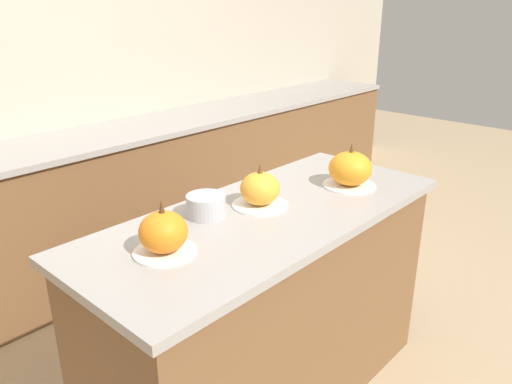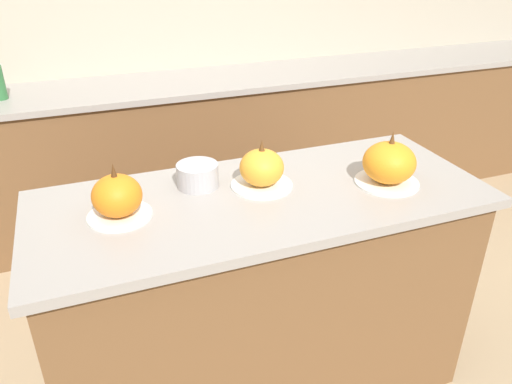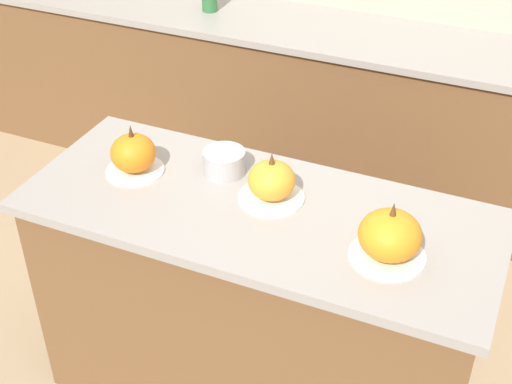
% 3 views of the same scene
% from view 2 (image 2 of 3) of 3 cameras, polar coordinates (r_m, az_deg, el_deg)
% --- Properties ---
extents(ground_plane, '(12.00, 12.00, 0.00)m').
position_cam_2_polar(ground_plane, '(2.31, 0.63, -20.69)').
color(ground_plane, tan).
extents(wall_back, '(8.00, 0.06, 2.50)m').
position_cam_2_polar(wall_back, '(3.36, -11.39, 18.98)').
color(wall_back, '#B2A893').
rests_on(wall_back, ground_plane).
extents(kitchen_island, '(1.60, 0.66, 0.91)m').
position_cam_2_polar(kitchen_island, '(1.99, 0.70, -11.91)').
color(kitchen_island, brown).
rests_on(kitchen_island, ground_plane).
extents(back_counter, '(6.00, 0.60, 0.92)m').
position_cam_2_polar(back_counter, '(3.26, -9.06, 4.44)').
color(back_counter, brown).
rests_on(back_counter, ground_plane).
extents(pumpkin_cake_left, '(0.21, 0.21, 0.19)m').
position_cam_2_polar(pumpkin_cake_left, '(1.64, -15.58, -0.59)').
color(pumpkin_cake_left, white).
rests_on(pumpkin_cake_left, kitchen_island).
extents(pumpkin_cake_center, '(0.22, 0.22, 0.18)m').
position_cam_2_polar(pumpkin_cake_center, '(1.77, 0.66, 2.62)').
color(pumpkin_cake_center, white).
rests_on(pumpkin_cake_center, kitchen_island).
extents(pumpkin_cake_right, '(0.23, 0.23, 0.20)m').
position_cam_2_polar(pumpkin_cake_right, '(1.85, 14.96, 3.12)').
color(pumpkin_cake_right, white).
rests_on(pumpkin_cake_right, kitchen_island).
extents(mixing_bowl, '(0.15, 0.15, 0.08)m').
position_cam_2_polar(mixing_bowl, '(1.80, -6.68, 1.92)').
color(mixing_bowl, '#ADADB2').
rests_on(mixing_bowl, kitchen_island).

